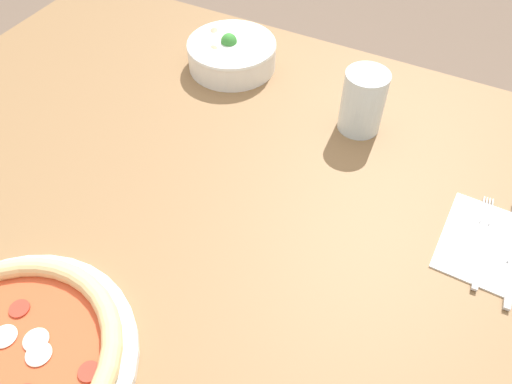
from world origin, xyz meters
TOP-DOWN VIEW (x-y plane):
  - ground_plane at (0.00, 0.00)m, footprint 8.00×8.00m
  - dining_table at (0.00, 0.00)m, footprint 1.21×1.07m
  - pizza at (-0.03, -0.31)m, footprint 0.32×0.32m
  - bowl at (-0.10, 0.36)m, footprint 0.18×0.18m
  - napkin at (0.47, 0.14)m, footprint 0.16×0.16m
  - fork at (0.44, 0.14)m, footprint 0.02×0.18m
  - knife at (0.49, 0.13)m, footprint 0.03×0.20m
  - glass at (0.20, 0.30)m, footprint 0.08×0.08m

SIDE VIEW (x-z plane):
  - ground_plane at x=0.00m, z-range 0.00..0.00m
  - dining_table at x=0.00m, z-range 0.29..1.05m
  - napkin at x=0.47m, z-range 0.76..0.77m
  - knife at x=0.49m, z-range 0.77..0.77m
  - fork at x=0.44m, z-range 0.77..0.77m
  - pizza at x=-0.03m, z-range 0.76..0.80m
  - bowl at x=-0.10m, z-range 0.76..0.83m
  - glass at x=0.20m, z-range 0.76..0.88m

